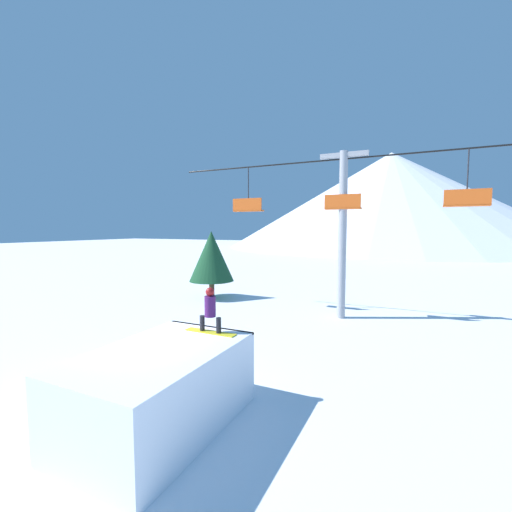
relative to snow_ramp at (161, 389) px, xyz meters
The scene contains 6 objects.
ground_plane 1.82m from the snow_ramp, 149.35° to the left, with size 220.00×220.00×0.00m, color white.
mountain_ridge 86.80m from the snow_ramp, 90.90° to the left, with size 79.76×79.76×23.30m.
snow_ramp is the anchor object (origin of this frame).
snowboarder 2.26m from the snow_ramp, 78.90° to the left, with size 1.49×0.30×1.23m.
chairlift 12.58m from the snow_ramp, 81.41° to the left, with size 18.99×0.44×8.53m.
pine_tree_near 15.11m from the snow_ramp, 118.26° to the left, with size 2.95×2.95×4.48m.
Camera 1 is at (6.63, -6.76, 4.66)m, focal length 24.00 mm.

